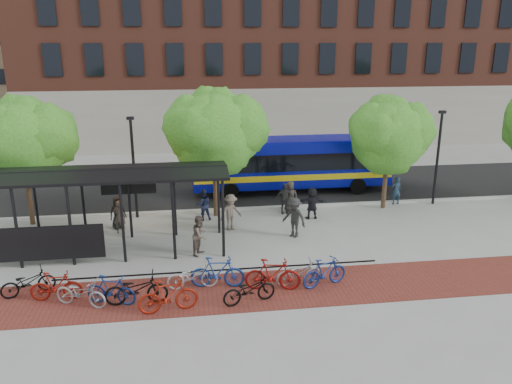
{
  "coord_description": "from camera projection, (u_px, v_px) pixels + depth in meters",
  "views": [
    {
      "loc": [
        -4.33,
        -21.0,
        8.57
      ],
      "look_at": [
        -1.12,
        1.9,
        1.6
      ],
      "focal_mm": 35.0,
      "sensor_mm": 36.0,
      "label": 1
    }
  ],
  "objects": [
    {
      "name": "bus",
      "position": [
        291.0,
        161.0,
        29.5
      ],
      "size": [
        11.7,
        2.83,
        3.16
      ],
      "rotation": [
        0.0,
        0.0,
        0.0
      ],
      "color": "#08109F",
      "rests_on": "ground"
    },
    {
      "name": "tree_c",
      "position": [
        390.0,
        133.0,
        25.78
      ],
      "size": [
        4.66,
        3.8,
        5.92
      ],
      "color": "#382619",
      "rests_on": "ground"
    },
    {
      "name": "curb",
      "position": [
        271.0,
        207.0,
        26.74
      ],
      "size": [
        160.0,
        0.25,
        0.12
      ],
      "primitive_type": "cube",
      "color": "#B7B7B2",
      "rests_on": "ground"
    },
    {
      "name": "bike_0",
      "position": [
        28.0,
        282.0,
        17.52
      ],
      "size": [
        1.92,
        1.27,
        0.96
      ],
      "primitive_type": "imported",
      "rotation": [
        0.0,
        0.0,
        1.95
      ],
      "color": "black",
      "rests_on": "ground"
    },
    {
      "name": "bus_shelter",
      "position": [
        96.0,
        183.0,
        20.56
      ],
      "size": [
        10.6,
        3.07,
        3.6
      ],
      "color": "black",
      "rests_on": "ground"
    },
    {
      "name": "pedestrian_6",
      "position": [
        290.0,
        196.0,
        26.11
      ],
      "size": [
        0.93,
        0.77,
        1.63
      ],
      "primitive_type": "imported",
      "rotation": [
        0.0,
        0.0,
        2.78
      ],
      "color": "#3A332E",
      "rests_on": "ground"
    },
    {
      "name": "tree_a",
      "position": [
        24.0,
        138.0,
        23.33
      ],
      "size": [
        4.9,
        4.0,
        6.18
      ],
      "color": "#382619",
      "rests_on": "ground"
    },
    {
      "name": "pedestrian_8",
      "position": [
        200.0,
        235.0,
        20.77
      ],
      "size": [
        0.96,
        1.03,
        1.71
      ],
      "primitive_type": "imported",
      "rotation": [
        0.0,
        0.0,
        1.09
      ],
      "color": "brown",
      "rests_on": "ground"
    },
    {
      "name": "bike_9",
      "position": [
        273.0,
        275.0,
        17.81
      ],
      "size": [
        2.07,
        0.9,
        1.2
      ],
      "primitive_type": "imported",
      "rotation": [
        0.0,
        0.0,
        1.4
      ],
      "color": "maroon",
      "rests_on": "ground"
    },
    {
      "name": "pedestrian_2",
      "position": [
        203.0,
        205.0,
        24.81
      ],
      "size": [
        0.88,
        0.74,
        1.6
      ],
      "primitive_type": "imported",
      "rotation": [
        0.0,
        0.0,
        3.33
      ],
      "color": "#1A213C",
      "rests_on": "ground"
    },
    {
      "name": "pedestrian_0",
      "position": [
        118.0,
        212.0,
        23.69
      ],
      "size": [
        0.93,
        0.8,
        1.61
      ],
      "primitive_type": "imported",
      "rotation": [
        0.0,
        0.0,
        0.45
      ],
      "color": "black",
      "rests_on": "ground"
    },
    {
      "name": "tree_b",
      "position": [
        216.0,
        129.0,
        24.47
      ],
      "size": [
        5.15,
        4.2,
        6.47
      ],
      "color": "#382619",
      "rests_on": "ground"
    },
    {
      "name": "pedestrian_7",
      "position": [
        396.0,
        191.0,
        27.26
      ],
      "size": [
        0.6,
        0.43,
        1.55
      ],
      "primitive_type": "imported",
      "rotation": [
        0.0,
        0.0,
        3.26
      ],
      "color": "#20354B",
      "rests_on": "ground"
    },
    {
      "name": "bike_5",
      "position": [
        168.0,
        296.0,
        16.35
      ],
      "size": [
        2.04,
        0.86,
        1.19
      ],
      "primitive_type": "imported",
      "rotation": [
        0.0,
        0.0,
        1.73
      ],
      "color": "maroon",
      "rests_on": "ground"
    },
    {
      "name": "bike_3",
      "position": [
        111.0,
        290.0,
        16.86
      ],
      "size": [
        1.82,
        1.0,
        1.05
      ],
      "primitive_type": "imported",
      "rotation": [
        0.0,
        0.0,
        1.26
      ],
      "color": "navy",
      "rests_on": "ground"
    },
    {
      "name": "bike_4",
      "position": [
        136.0,
        289.0,
        16.86
      ],
      "size": [
        2.13,
        0.78,
        1.11
      ],
      "primitive_type": "imported",
      "rotation": [
        0.0,
        0.0,
        1.59
      ],
      "color": "black",
      "rests_on": "ground"
    },
    {
      "name": "pedestrian_3",
      "position": [
        231.0,
        212.0,
        23.5
      ],
      "size": [
        1.3,
        1.07,
        1.75
      ],
      "primitive_type": "imported",
      "rotation": [
        0.0,
        0.0,
        0.44
      ],
      "color": "brown",
      "rests_on": "ground"
    },
    {
      "name": "bike_rack_rail",
      "position": [
        221.0,
        281.0,
        18.64
      ],
      "size": [
        12.0,
        0.05,
        0.95
      ],
      "primitive_type": "cube",
      "color": "black",
      "rests_on": "ground"
    },
    {
      "name": "pedestrian_9",
      "position": [
        294.0,
        217.0,
        22.63
      ],
      "size": [
        1.33,
        1.35,
        1.87
      ],
      "primitive_type": "imported",
      "rotation": [
        0.0,
        0.0,
        5.47
      ],
      "color": "#242424",
      "rests_on": "ground"
    },
    {
      "name": "pedestrian_1",
      "position": [
        120.0,
        217.0,
        23.06
      ],
      "size": [
        0.67,
        0.53,
        1.61
      ],
      "primitive_type": "imported",
      "rotation": [
        0.0,
        0.0,
        2.86
      ],
      "color": "#3F3833",
      "rests_on": "ground"
    },
    {
      "name": "brick_strip",
      "position": [
        258.0,
        290.0,
        17.96
      ],
      "size": [
        24.0,
        3.0,
        0.01
      ],
      "primitive_type": "cube",
      "color": "maroon",
      "rests_on": "ground"
    },
    {
      "name": "bike_10",
      "position": [
        299.0,
        273.0,
        18.27
      ],
      "size": [
        1.83,
        0.86,
        0.93
      ],
      "primitive_type": "imported",
      "rotation": [
        0.0,
        0.0,
        1.71
      ],
      "color": "#979799",
      "rests_on": "ground"
    },
    {
      "name": "building_brick",
      "position": [
        339.0,
        26.0,
        46.06
      ],
      "size": [
        55.0,
        14.0,
        20.0
      ],
      "primitive_type": "cube",
      "color": "brown",
      "rests_on": "ground"
    },
    {
      "name": "bike_1",
      "position": [
        56.0,
        286.0,
        17.13
      ],
      "size": [
        1.76,
        0.51,
        1.06
      ],
      "primitive_type": "imported",
      "rotation": [
        0.0,
        0.0,
        1.56
      ],
      "color": "maroon",
      "rests_on": "ground"
    },
    {
      "name": "bike_7",
      "position": [
        218.0,
        272.0,
        18.01
      ],
      "size": [
        2.03,
        0.8,
        1.18
      ],
      "primitive_type": "imported",
      "rotation": [
        0.0,
        0.0,
        1.45
      ],
      "color": "navy",
      "rests_on": "ground"
    },
    {
      "name": "bike_8",
      "position": [
        249.0,
        290.0,
        16.95
      ],
      "size": [
        1.99,
        1.11,
        0.99
      ],
      "primitive_type": "imported",
      "rotation": [
        0.0,
        0.0,
        1.82
      ],
      "color": "black",
      "rests_on": "ground"
    },
    {
      "name": "asphalt_street",
      "position": [
        260.0,
        188.0,
        30.55
      ],
      "size": [
        160.0,
        8.0,
        0.01
      ],
      "primitive_type": "cube",
      "color": "black",
      "rests_on": "ground"
    },
    {
      "name": "lamp_post_right",
      "position": [
        438.0,
        155.0,
        26.78
      ],
      "size": [
        0.35,
        0.2,
        5.12
      ],
      "color": "black",
      "rests_on": "ground"
    },
    {
      "name": "bike_6",
      "position": [
        193.0,
        276.0,
        17.96
      ],
      "size": [
        1.87,
        0.74,
        0.97
      ],
      "primitive_type": "imported",
      "rotation": [
        0.0,
        0.0,
        1.62
      ],
      "color": "#A7A7AA",
      "rests_on": "ground"
    },
    {
      "name": "bike_11",
      "position": [
        325.0,
        272.0,
        18.11
      ],
      "size": [
        1.9,
        1.06,
        1.1
      ],
      "primitive_type": "imported",
      "rotation": [
        0.0,
        0.0,
        1.89
      ],
      "color": "navy",
      "rests_on": "ground"
    },
    {
      "name": "lamp_post_left",
      "position": [
        134.0,
        165.0,
        24.65
      ],
      "size": [
        0.35,
        0.2,
        5.12
      ],
      "color": "black",
      "rests_on": "ground"
    },
    {
      "name": "bike_2",
      "position": [
        81.0,
        293.0,
        16.74
      ],
      "size": [
        1.99,
        1.34,
        0.99
      ],
      "primitive_type": "imported",
      "rotation": [
        0.0,
        0.0,
        1.17
      ],
      "color": "#949496",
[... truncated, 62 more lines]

